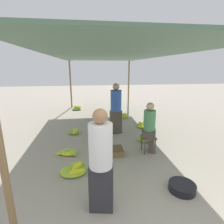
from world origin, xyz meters
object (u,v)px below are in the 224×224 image
object	(u,v)px
banana_pile_right_1	(145,125)
crate_near	(115,151)
stool	(148,140)
banana_pile_left_1	(77,108)
shopper_walking_mid	(116,108)
banana_pile_right_0	(146,139)
banana_pile_left_3	(69,152)
vendor_foreground	(101,161)
basin_black	(182,187)
banana_pile_right_2	(124,116)
vendor_seated	(150,127)
banana_pile_left_2	(74,132)
banana_pile_left_0	(75,169)

from	to	relation	value
banana_pile_right_1	crate_near	world-z (taller)	banana_pile_right_1
stool	banana_pile_left_1	size ratio (longest dim) A/B	0.84
banana_pile_left_1	shopper_walking_mid	size ratio (longest dim) A/B	0.31
banana_pile_right_0	banana_pile_left_1	bearing A→B (deg)	117.97
stool	banana_pile_left_3	xyz separation A→B (m)	(-2.06, 0.15, -0.29)
vendor_foreground	basin_black	distance (m)	1.69
shopper_walking_mid	banana_pile_left_1	bearing A→B (deg)	113.16
stool	banana_pile_left_3	world-z (taller)	stool
banana_pile_right_2	basin_black	bearing A→B (deg)	-88.93
vendor_foreground	banana_pile_right_2	world-z (taller)	vendor_foreground
banana_pile_right_2	shopper_walking_mid	bearing A→B (deg)	-109.76
vendor_seated	shopper_walking_mid	size ratio (longest dim) A/B	0.79
banana_pile_left_3	banana_pile_right_2	bearing A→B (deg)	56.47
vendor_seated	banana_pile_left_1	bearing A→B (deg)	113.27
banana_pile_left_1	shopper_walking_mid	distance (m)	3.94
banana_pile_right_0	shopper_walking_mid	bearing A→B (deg)	134.35
banana_pile_left_3	banana_pile_right_2	distance (m)	3.77
stool	vendor_seated	world-z (taller)	vendor_seated
banana_pile_right_0	crate_near	xyz separation A→B (m)	(-1.07, -0.69, 0.01)
vendor_foreground	shopper_walking_mid	world-z (taller)	shopper_walking_mid
vendor_foreground	banana_pile_left_2	distance (m)	3.49
vendor_seated	banana_pile_left_1	world-z (taller)	vendor_seated
vendor_seated	banana_pile_left_0	world-z (taller)	vendor_seated
banana_pile_left_0	banana_pile_right_0	world-z (taller)	same
banana_pile_right_0	banana_pile_right_2	world-z (taller)	banana_pile_right_0
banana_pile_left_2	crate_near	size ratio (longest dim) A/B	0.97
vendor_foreground	banana_pile_right_0	distance (m)	2.97
banana_pile_left_0	banana_pile_left_3	bearing A→B (deg)	103.98
vendor_seated	banana_pile_right_1	world-z (taller)	vendor_seated
vendor_seated	crate_near	world-z (taller)	vendor_seated
banana_pile_left_1	banana_pile_left_3	size ratio (longest dim) A/B	0.90
banana_pile_left_3	banana_pile_right_2	size ratio (longest dim) A/B	1.17
vendor_foreground	banana_pile_right_0	bearing A→B (deg)	57.34
banana_pile_left_3	shopper_walking_mid	world-z (taller)	shopper_walking_mid
banana_pile_right_0	banana_pile_right_1	world-z (taller)	banana_pile_right_1
banana_pile_right_0	crate_near	distance (m)	1.28
banana_pile_left_0	banana_pile_right_2	world-z (taller)	banana_pile_left_0
crate_near	banana_pile_right_2	bearing A→B (deg)	74.55
banana_pile_left_0	shopper_walking_mid	bearing A→B (deg)	60.57
banana_pile_right_2	shopper_walking_mid	world-z (taller)	shopper_walking_mid
basin_black	banana_pile_left_1	world-z (taller)	banana_pile_left_1
banana_pile_left_2	shopper_walking_mid	xyz separation A→B (m)	(1.40, -0.10, 0.80)
banana_pile_left_2	banana_pile_left_3	world-z (taller)	banana_pile_left_2
basin_black	banana_pile_left_3	xyz separation A→B (m)	(-2.17, 1.68, -0.01)
banana_pile_left_2	banana_pile_right_2	xyz separation A→B (m)	(2.05, 1.70, 0.00)
vendor_seated	shopper_walking_mid	bearing A→B (deg)	113.53
banana_pile_right_2	banana_pile_left_3	bearing A→B (deg)	-123.53
shopper_walking_mid	vendor_seated	bearing A→B (deg)	-66.47
stool	shopper_walking_mid	world-z (taller)	shopper_walking_mid
stool	banana_pile_left_2	distance (m)	2.59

